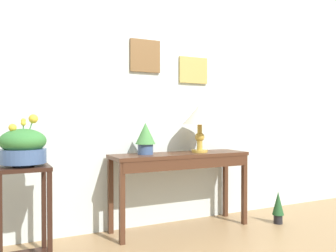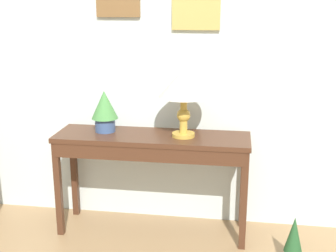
% 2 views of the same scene
% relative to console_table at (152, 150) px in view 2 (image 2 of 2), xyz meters
% --- Properties ---
extents(back_wall_with_art, '(9.00, 0.13, 2.80)m').
position_rel_console_table_xyz_m(back_wall_with_art, '(0.02, 0.31, 0.75)').
color(back_wall_with_art, silver).
rests_on(back_wall_with_art, ground).
extents(console_table, '(1.39, 0.39, 0.75)m').
position_rel_console_table_xyz_m(console_table, '(0.00, 0.00, 0.00)').
color(console_table, '#472819').
rests_on(console_table, ground).
extents(table_lamp, '(0.35, 0.35, 0.48)m').
position_rel_console_table_xyz_m(table_lamp, '(0.22, 0.02, 0.46)').
color(table_lamp, gold).
rests_on(table_lamp, console_table).
extents(potted_plant_on_console, '(0.19, 0.19, 0.30)m').
position_rel_console_table_xyz_m(potted_plant_on_console, '(-0.35, 0.06, 0.27)').
color(potted_plant_on_console, '#3D5684').
rests_on(potted_plant_on_console, console_table).
extents(potted_plant_floor, '(0.12, 0.12, 0.34)m').
position_rel_console_table_xyz_m(potted_plant_floor, '(0.99, -0.28, -0.46)').
color(potted_plant_floor, black).
rests_on(potted_plant_floor, ground).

